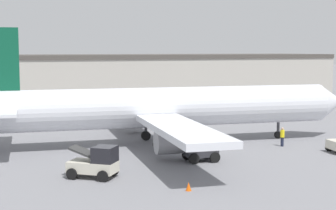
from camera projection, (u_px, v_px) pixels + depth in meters
ground_plane at (168, 144)px, 47.86m from camera, size 400.00×400.00×0.00m
terminal_building at (86, 78)px, 87.72m from camera, size 92.45×16.76×7.90m
airplane at (159, 108)px, 47.25m from camera, size 38.43×33.14×10.59m
ground_crew_worker at (282, 136)px, 46.55m from camera, size 0.38×0.38×1.73m
belt_loader_truck at (96, 163)px, 35.02m from camera, size 3.62×3.50×2.22m
pushback_tug at (203, 148)px, 40.36m from camera, size 2.74×2.16×2.26m
safety_cone_near at (189, 186)px, 31.88m from camera, size 0.36×0.36×0.55m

